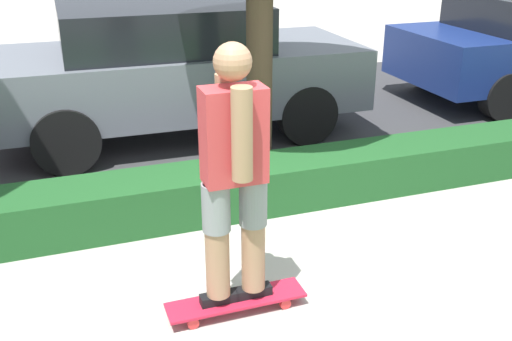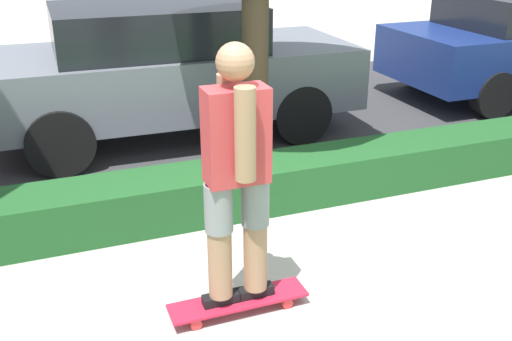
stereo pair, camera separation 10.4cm
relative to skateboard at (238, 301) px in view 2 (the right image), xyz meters
The scene contains 6 objects.
ground_plane 0.57m from the skateboard, ahead, with size 60.00×60.00×0.00m, color #ADA89E.
street_asphalt 4.17m from the skateboard, 82.25° to the left, with size 18.26×5.00×0.01m.
hedge_row 1.64m from the skateboard, 69.86° to the left, with size 18.26×0.60×0.44m.
skateboard is the anchor object (origin of this frame).
skater_person 0.99m from the skateboard, 90.00° to the right, with size 0.52×0.47×1.81m.
parked_car_middle 3.96m from the skateboard, 83.72° to the left, with size 4.60×1.95×1.64m.
Camera 2 is at (-1.71, -3.28, 2.58)m, focal length 42.00 mm.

